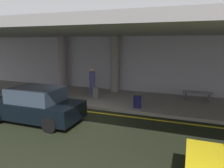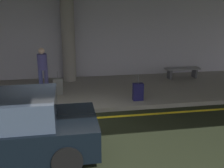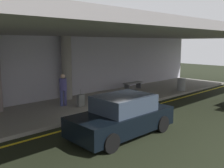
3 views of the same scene
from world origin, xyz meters
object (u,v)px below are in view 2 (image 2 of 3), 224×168
at_px(car_black, 6,129).
at_px(suitcase_upright_secondary, 58,86).
at_px(traveler_with_luggage, 43,66).
at_px(suitcase_upright_primary, 138,92).
at_px(support_column_left_mid, 68,40).
at_px(bench_metal, 182,71).

height_order(car_black, suitcase_upright_secondary, car_black).
distance_m(car_black, traveler_with_luggage, 4.80).
relative_size(car_black, suitcase_upright_primary, 4.56).
relative_size(car_black, suitcase_upright_secondary, 4.56).
distance_m(car_black, suitcase_upright_primary, 4.80).
bearing_deg(support_column_left_mid, suitcase_upright_secondary, -103.61).
relative_size(support_column_left_mid, car_black, 0.89).
height_order(support_column_left_mid, car_black, support_column_left_mid).
bearing_deg(car_black, bench_metal, 43.11).
bearing_deg(bench_metal, support_column_left_mid, 174.34).
bearing_deg(suitcase_upright_primary, support_column_left_mid, 139.49).
xyz_separation_m(car_black, suitcase_upright_secondary, (1.03, 4.04, -0.25)).
bearing_deg(suitcase_upright_primary, car_black, -130.09).
bearing_deg(bench_metal, traveler_with_luggage, -173.24).
bearing_deg(suitcase_upright_secondary, suitcase_upright_primary, -38.02).
distance_m(traveler_with_luggage, bench_metal, 6.30).
distance_m(suitcase_upright_primary, suitcase_upright_secondary, 3.03).
relative_size(support_column_left_mid, bench_metal, 2.28).
xyz_separation_m(support_column_left_mid, bench_metal, (5.17, -0.51, -1.47)).
xyz_separation_m(support_column_left_mid, car_black, (-1.51, -6.02, -1.26)).
xyz_separation_m(suitcase_upright_primary, bench_metal, (2.85, 2.63, 0.04)).
bearing_deg(support_column_left_mid, suitcase_upright_primary, -53.55).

